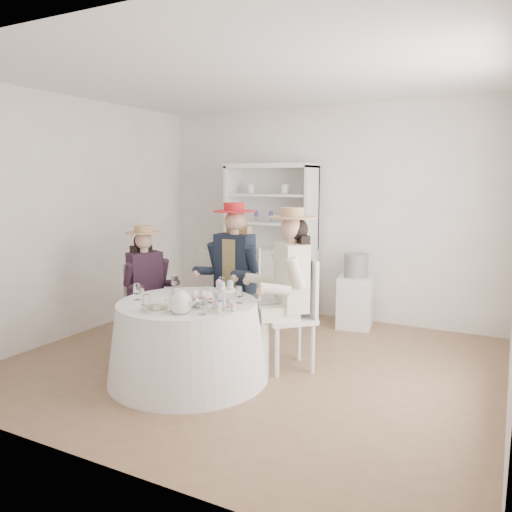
% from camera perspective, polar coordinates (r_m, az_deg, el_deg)
% --- Properties ---
extents(ground, '(4.50, 4.50, 0.00)m').
position_cam_1_polar(ground, '(5.01, -0.54, -12.11)').
color(ground, brown).
rests_on(ground, ground).
extents(ceiling, '(4.50, 4.50, 0.00)m').
position_cam_1_polar(ceiling, '(4.77, -0.59, 19.81)').
color(ceiling, white).
rests_on(ceiling, wall_back).
extents(wall_back, '(4.50, 0.00, 4.50)m').
position_cam_1_polar(wall_back, '(6.53, 7.75, 4.86)').
color(wall_back, silver).
rests_on(wall_back, ground).
extents(wall_front, '(4.50, 0.00, 4.50)m').
position_cam_1_polar(wall_front, '(3.10, -18.25, 0.24)').
color(wall_front, silver).
rests_on(wall_front, ground).
extents(wall_left, '(0.00, 4.50, 4.50)m').
position_cam_1_polar(wall_left, '(6.09, -19.64, 4.15)').
color(wall_left, silver).
rests_on(wall_left, ground).
extents(tea_table, '(1.44, 1.44, 0.71)m').
position_cam_1_polar(tea_table, '(4.58, -7.75, -9.53)').
color(tea_table, white).
rests_on(tea_table, ground).
extents(hutch, '(1.33, 0.83, 1.98)m').
position_cam_1_polar(hutch, '(6.60, 1.77, -0.66)').
color(hutch, silver).
rests_on(hutch, ground).
extents(side_table, '(0.46, 0.46, 0.62)m').
position_cam_1_polar(side_table, '(6.19, 11.24, -5.20)').
color(side_table, silver).
rests_on(side_table, ground).
extents(hatbox, '(0.33, 0.33, 0.29)m').
position_cam_1_polar(hatbox, '(6.10, 11.37, -1.06)').
color(hatbox, black).
rests_on(hatbox, side_table).
extents(guest_left, '(0.56, 0.50, 1.32)m').
position_cam_1_polar(guest_left, '(5.32, -12.44, -2.74)').
color(guest_left, silver).
rests_on(guest_left, ground).
extents(guest_mid, '(0.56, 0.58, 1.54)m').
position_cam_1_polar(guest_mid, '(5.27, -2.59, -1.21)').
color(guest_mid, silver).
rests_on(guest_mid, ground).
extents(guest_right, '(0.65, 0.65, 1.53)m').
position_cam_1_polar(guest_right, '(4.65, 3.77, -2.71)').
color(guest_right, silver).
rests_on(guest_right, ground).
extents(spare_chair, '(0.45, 0.45, 0.95)m').
position_cam_1_polar(spare_chair, '(5.97, -4.44, -3.57)').
color(spare_chair, silver).
rests_on(spare_chair, ground).
extents(teacup_a, '(0.10, 0.10, 0.06)m').
position_cam_1_polar(teacup_a, '(4.74, -9.20, -4.05)').
color(teacup_a, white).
rests_on(teacup_a, tea_table).
extents(teacup_b, '(0.07, 0.07, 0.06)m').
position_cam_1_polar(teacup_b, '(4.72, -5.53, -4.04)').
color(teacup_b, white).
rests_on(teacup_b, tea_table).
extents(teacup_c, '(0.10, 0.10, 0.08)m').
position_cam_1_polar(teacup_c, '(4.45, -4.22, -4.73)').
color(teacup_c, white).
rests_on(teacup_c, tea_table).
extents(flower_bowl, '(0.28, 0.28, 0.05)m').
position_cam_1_polar(flower_bowl, '(4.31, -6.49, -5.35)').
color(flower_bowl, white).
rests_on(flower_bowl, tea_table).
extents(flower_arrangement, '(0.17, 0.17, 0.06)m').
position_cam_1_polar(flower_arrangement, '(4.28, -6.30, -4.69)').
color(flower_arrangement, pink).
rests_on(flower_arrangement, tea_table).
extents(table_teapot, '(0.27, 0.19, 0.21)m').
position_cam_1_polar(table_teapot, '(4.09, -8.59, -5.30)').
color(table_teapot, white).
rests_on(table_teapot, tea_table).
extents(sandwich_plate, '(0.27, 0.27, 0.06)m').
position_cam_1_polar(sandwich_plate, '(4.23, -11.25, -5.89)').
color(sandwich_plate, white).
rests_on(sandwich_plate, tea_table).
extents(cupcake_stand, '(0.27, 0.27, 0.25)m').
position_cam_1_polar(cupcake_stand, '(4.12, -3.70, -5.06)').
color(cupcake_stand, white).
rests_on(cupcake_stand, tea_table).
extents(stemware_set, '(0.95, 0.99, 0.15)m').
position_cam_1_polar(stemware_set, '(4.47, -7.87, -4.25)').
color(stemware_set, white).
rests_on(stemware_set, tea_table).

